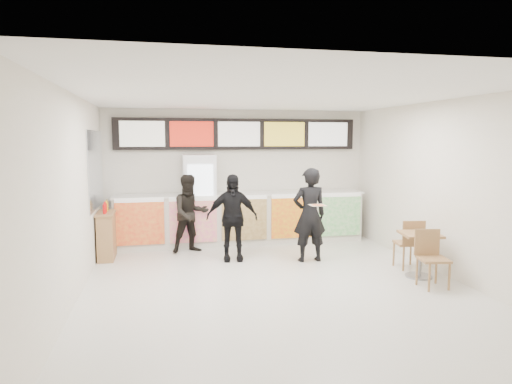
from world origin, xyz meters
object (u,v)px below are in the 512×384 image
object	(u,v)px
condiment_ledge	(107,235)
cafe_table	(420,247)
customer_left	(190,214)
drinks_fridge	(199,200)
customer_main	(309,215)
service_counter	(241,218)
customer_mid	(232,218)

from	to	relation	value
condiment_ledge	cafe_table	bearing A→B (deg)	-24.14
customer_left	cafe_table	world-z (taller)	customer_left
cafe_table	drinks_fridge	bearing A→B (deg)	147.62
customer_main	cafe_table	xyz separation A→B (m)	(1.50, -1.38, -0.37)
service_counter	cafe_table	world-z (taller)	service_counter
customer_mid	condiment_ledge	world-z (taller)	customer_mid
service_counter	drinks_fridge	size ratio (longest dim) A/B	2.78
service_counter	customer_mid	size ratio (longest dim) A/B	3.32
cafe_table	condiment_ledge	size ratio (longest dim) A/B	1.45
service_counter	customer_main	distance (m)	2.05
service_counter	cafe_table	bearing A→B (deg)	-51.43
service_counter	drinks_fridge	world-z (taller)	drinks_fridge
cafe_table	customer_mid	bearing A→B (deg)	159.41
cafe_table	service_counter	bearing A→B (deg)	138.72
drinks_fridge	customer_main	distance (m)	2.63
drinks_fridge	customer_left	bearing A→B (deg)	-112.22
customer_mid	cafe_table	world-z (taller)	customer_mid
customer_main	customer_mid	size ratio (longest dim) A/B	1.07
customer_main	customer_mid	bearing A→B (deg)	-15.56
customer_mid	condiment_ledge	size ratio (longest dim) A/B	1.52
customer_left	cafe_table	xyz separation A→B (m)	(3.68, -2.56, -0.28)
customer_main	condiment_ledge	world-z (taller)	customer_main
service_counter	condiment_ledge	size ratio (longest dim) A/B	5.05
service_counter	customer_main	size ratio (longest dim) A/B	3.09
cafe_table	condiment_ledge	xyz separation A→B (m)	(-5.32, 2.38, -0.06)
customer_main	customer_left	size ratio (longest dim) A/B	1.11
drinks_fridge	customer_mid	size ratio (longest dim) A/B	1.19
customer_main	condiment_ledge	bearing A→B (deg)	-15.92
service_counter	customer_left	xyz separation A→B (m)	(-1.18, -0.57, 0.23)
service_counter	customer_left	distance (m)	1.33
customer_left	condiment_ledge	bearing A→B (deg)	172.51
drinks_fridge	customer_mid	distance (m)	1.50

